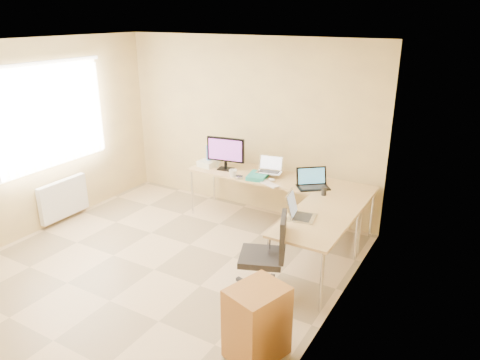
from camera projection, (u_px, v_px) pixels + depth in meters
The scene contains 25 objects.
floor at pixel (154, 270), 5.38m from camera, with size 4.50×4.50×0.00m, color tan.
ceiling at pixel (137, 44), 4.47m from camera, with size 4.50×4.50×0.00m, color white.
wall_back at pixel (247, 126), 6.74m from camera, with size 4.50×4.50×0.00m, color #E2C579.
wall_left at pixel (25, 141), 5.92m from camera, with size 4.50×4.50×0.00m, color #E2C579.
wall_right at pixel (329, 207), 3.93m from camera, with size 4.50×4.50×0.00m, color #E2C579.
desk_main at pixel (277, 201), 6.40m from camera, with size 2.65×0.70×0.73m, color tan.
desk_return at pixel (316, 248), 5.13m from camera, with size 0.70×1.30×0.73m, color tan.
monitor at pixel (226, 154), 6.51m from camera, with size 0.57×0.18×0.49m, color black.
book_stack at pixel (258, 176), 6.25m from camera, with size 0.25×0.34×0.06m, color teal.
laptop_center at pixel (270, 165), 6.26m from camera, with size 0.34×0.26×0.22m, color silver.
laptop_black at pixel (314, 179), 5.86m from camera, with size 0.41×0.30×0.26m, color black.
keyboard at pixel (267, 183), 6.04m from camera, with size 0.38×0.11×0.02m, color silver.
mouse at pixel (272, 180), 6.14m from camera, with size 0.10×0.07×0.04m, color white.
mug at pixel (233, 173), 6.28m from camera, with size 0.11×0.11×0.11m, color silver.
cd_stack at pixel (239, 177), 6.25m from camera, with size 0.12×0.12×0.03m, color silver.
water_bottle at pixel (209, 155), 6.72m from camera, with size 0.09×0.09×0.31m, color #5886DA.
papers at pixel (212, 164), 6.84m from camera, with size 0.22×0.32×0.01m, color beige.
white_box at pixel (206, 164), 6.70m from camera, with size 0.24×0.18×0.09m, color silver.
desk_fan at pixel (218, 152), 6.92m from camera, with size 0.22×0.22×0.28m, color white.
black_cup at pixel (324, 191), 5.64m from camera, with size 0.06×0.06×0.11m, color #292929.
laptop_return at pixel (302, 208), 4.99m from camera, with size 0.28×0.36×0.24m, color #B5B5B5.
office_chair at pixel (261, 254), 4.74m from camera, with size 0.58×0.58×0.97m, color black.
cabinet at pixel (257, 322), 3.91m from camera, with size 0.40×0.49×0.68m, color #98593F.
radiator at pixel (63, 198), 6.54m from camera, with size 0.09×0.80×0.55m, color white.
window at pixel (50, 117), 6.13m from camera, with size 0.10×1.80×1.40m, color white.
Camera 1 is at (3.24, -3.50, 2.90)m, focal length 33.57 mm.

